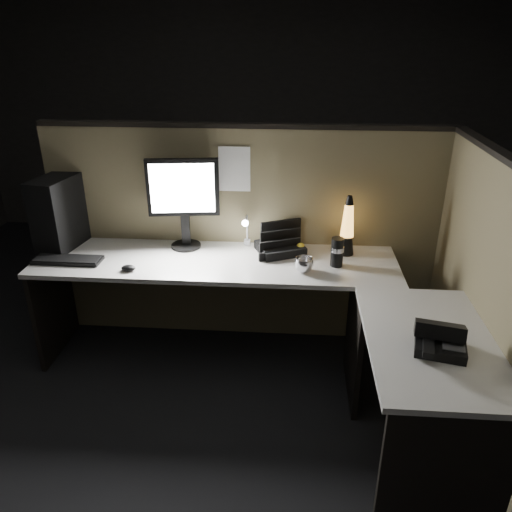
# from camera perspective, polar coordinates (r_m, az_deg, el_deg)

# --- Properties ---
(floor) EXTENTS (6.00, 6.00, 0.00)m
(floor) POSITION_cam_1_polar(r_m,az_deg,el_deg) (3.07, -3.00, -17.87)
(floor) COLOR black
(floor) RESTS_ON ground
(room_shell) EXTENTS (6.00, 6.00, 6.00)m
(room_shell) POSITION_cam_1_polar(r_m,az_deg,el_deg) (2.31, -3.90, 13.27)
(room_shell) COLOR silver
(room_shell) RESTS_ON ground
(partition_back) EXTENTS (2.66, 0.06, 1.50)m
(partition_back) POSITION_cam_1_polar(r_m,az_deg,el_deg) (3.45, -1.37, 2.09)
(partition_back) COLOR brown
(partition_back) RESTS_ON ground
(partition_right) EXTENTS (0.06, 1.66, 1.50)m
(partition_right) POSITION_cam_1_polar(r_m,az_deg,el_deg) (2.87, 24.38, -5.21)
(partition_right) COLOR brown
(partition_right) RESTS_ON ground
(desk) EXTENTS (2.60, 1.60, 0.73)m
(desk) POSITION_cam_1_polar(r_m,az_deg,el_deg) (2.91, 0.89, -6.21)
(desk) COLOR beige
(desk) RESTS_ON ground
(pc_tower) EXTENTS (0.28, 0.48, 0.47)m
(pc_tower) POSITION_cam_1_polar(r_m,az_deg,el_deg) (3.57, -21.23, 4.87)
(pc_tower) COLOR black
(pc_tower) RESTS_ON desk
(monitor) EXTENTS (0.47, 0.20, 0.60)m
(monitor) POSITION_cam_1_polar(r_m,az_deg,el_deg) (3.28, -8.31, 6.92)
(monitor) COLOR black
(monitor) RESTS_ON desk
(keyboard) EXTENTS (0.43, 0.15, 0.02)m
(keyboard) POSITION_cam_1_polar(r_m,az_deg,el_deg) (3.36, -20.72, -0.45)
(keyboard) COLOR black
(keyboard) RESTS_ON desk
(mouse) EXTENTS (0.09, 0.07, 0.03)m
(mouse) POSITION_cam_1_polar(r_m,az_deg,el_deg) (3.12, -14.38, -1.33)
(mouse) COLOR black
(mouse) RESTS_ON desk
(clip_lamp) EXTENTS (0.04, 0.17, 0.22)m
(clip_lamp) POSITION_cam_1_polar(r_m,az_deg,el_deg) (3.30, -1.13, 3.04)
(clip_lamp) COLOR silver
(clip_lamp) RESTS_ON desk
(organizer) EXTENTS (0.35, 0.34, 0.21)m
(organizer) POSITION_cam_1_polar(r_m,az_deg,el_deg) (3.27, 2.79, 1.31)
(organizer) COLOR black
(organizer) RESTS_ON desk
(lava_lamp) EXTENTS (0.11, 0.11, 0.39)m
(lava_lamp) POSITION_cam_1_polar(r_m,az_deg,el_deg) (3.25, 10.38, 2.92)
(lava_lamp) COLOR black
(lava_lamp) RESTS_ON desk
(travel_mug) EXTENTS (0.08, 0.08, 0.18)m
(travel_mug) POSITION_cam_1_polar(r_m,az_deg,el_deg) (3.10, 9.25, 0.44)
(travel_mug) COLOR black
(travel_mug) RESTS_ON desk
(steel_mug) EXTENTS (0.14, 0.14, 0.09)m
(steel_mug) POSITION_cam_1_polar(r_m,az_deg,el_deg) (3.01, 5.50, -1.00)
(steel_mug) COLOR silver
(steel_mug) RESTS_ON desk
(figurine) EXTENTS (0.05, 0.05, 0.05)m
(figurine) POSITION_cam_1_polar(r_m,az_deg,el_deg) (3.25, 5.12, 1.04)
(figurine) COLOR yellow
(figurine) RESTS_ON desk
(pinned_paper) EXTENTS (0.20, 0.00, 0.29)m
(pinned_paper) POSITION_cam_1_polar(r_m,az_deg,el_deg) (3.27, -2.48, 9.88)
(pinned_paper) COLOR white
(pinned_paper) RESTS_ON partition_back
(desk_phone) EXTENTS (0.26, 0.26, 0.13)m
(desk_phone) POSITION_cam_1_polar(r_m,az_deg,el_deg) (2.45, 20.22, -8.94)
(desk_phone) COLOR black
(desk_phone) RESTS_ON desk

